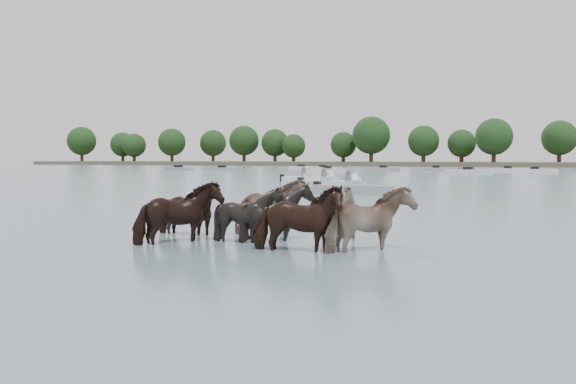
% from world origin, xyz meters
% --- Properties ---
extents(ground, '(400.00, 400.00, 0.00)m').
position_xyz_m(ground, '(0.00, 0.00, 0.00)').
color(ground, slate).
rests_on(ground, ground).
extents(shoreline, '(160.00, 30.00, 1.00)m').
position_xyz_m(shoreline, '(-70.00, 150.00, 0.50)').
color(shoreline, '#4C4233').
rests_on(shoreline, ground).
extents(pony_herd, '(6.89, 4.56, 1.68)m').
position_xyz_m(pony_herd, '(0.81, 0.33, 0.54)').
color(pony_herd, black).
rests_on(pony_herd, ground).
extents(motorboat_a, '(5.24, 2.42, 1.92)m').
position_xyz_m(motorboat_a, '(-7.19, 26.08, 0.23)').
color(motorboat_a, silver).
rests_on(motorboat_a, ground).
extents(motorboat_b, '(5.07, 1.64, 1.92)m').
position_xyz_m(motorboat_b, '(-3.34, 20.24, 0.23)').
color(motorboat_b, gray).
rests_on(motorboat_b, ground).
extents(motorboat_f, '(4.88, 3.23, 1.92)m').
position_xyz_m(motorboat_f, '(-12.16, 34.29, 0.23)').
color(motorboat_f, silver).
rests_on(motorboat_f, ground).
extents(distant_flotilla, '(107.48, 29.49, 0.93)m').
position_xyz_m(distant_flotilla, '(-0.51, 76.52, 0.26)').
color(distant_flotilla, gray).
rests_on(distant_flotilla, ground).
extents(treeline, '(150.79, 23.68, 12.40)m').
position_xyz_m(treeline, '(-71.38, 148.30, 6.62)').
color(treeline, '#382619').
rests_on(treeline, ground).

